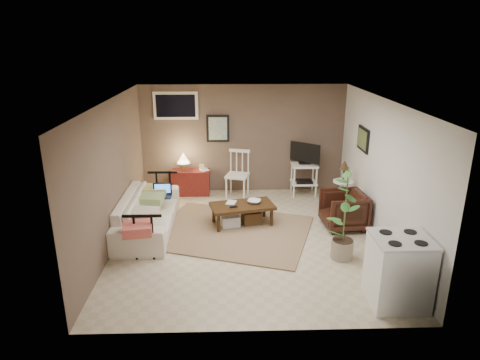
{
  "coord_description": "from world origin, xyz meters",
  "views": [
    {
      "loc": [
        -0.35,
        -6.78,
        3.34
      ],
      "look_at": [
        -0.13,
        0.35,
        0.96
      ],
      "focal_mm": 32.0,
      "sensor_mm": 36.0,
      "label": 1
    }
  ],
  "objects_px": {
    "coffee_table": "(242,213)",
    "sofa": "(147,207)",
    "red_console": "(190,180)",
    "stove": "(399,271)",
    "spindle_chair": "(237,175)",
    "side_table": "(343,180)",
    "potted_plant": "(345,210)",
    "tv_stand": "(304,168)",
    "armchair": "(344,208)"
  },
  "relations": [
    {
      "from": "sofa",
      "to": "side_table",
      "type": "bearing_deg",
      "value": -78.32
    },
    {
      "from": "coffee_table",
      "to": "potted_plant",
      "type": "relative_size",
      "value": 0.81
    },
    {
      "from": "stove",
      "to": "armchair",
      "type": "bearing_deg",
      "value": 92.17
    },
    {
      "from": "coffee_table",
      "to": "side_table",
      "type": "xyz_separation_m",
      "value": [
        2.04,
        0.64,
        0.42
      ]
    },
    {
      "from": "sofa",
      "to": "armchair",
      "type": "distance_m",
      "value": 3.57
    },
    {
      "from": "red_console",
      "to": "side_table",
      "type": "relative_size",
      "value": 0.91
    },
    {
      "from": "red_console",
      "to": "spindle_chair",
      "type": "bearing_deg",
      "value": -8.73
    },
    {
      "from": "tv_stand",
      "to": "armchair",
      "type": "xyz_separation_m",
      "value": [
        0.43,
        -1.75,
        -0.25
      ]
    },
    {
      "from": "spindle_chair",
      "to": "stove",
      "type": "distance_m",
      "value": 4.53
    },
    {
      "from": "coffee_table",
      "to": "armchair",
      "type": "bearing_deg",
      "value": -4.65
    },
    {
      "from": "coffee_table",
      "to": "sofa",
      "type": "relative_size",
      "value": 0.55
    },
    {
      "from": "red_console",
      "to": "spindle_chair",
      "type": "xyz_separation_m",
      "value": [
        1.05,
        -0.16,
        0.15
      ]
    },
    {
      "from": "spindle_chair",
      "to": "side_table",
      "type": "bearing_deg",
      "value": -23.7
    },
    {
      "from": "sofa",
      "to": "spindle_chair",
      "type": "height_order",
      "value": "spindle_chair"
    },
    {
      "from": "sofa",
      "to": "stove",
      "type": "distance_m",
      "value": 4.37
    },
    {
      "from": "potted_plant",
      "to": "stove",
      "type": "height_order",
      "value": "potted_plant"
    },
    {
      "from": "side_table",
      "to": "red_console",
      "type": "bearing_deg",
      "value": 161.06
    },
    {
      "from": "tv_stand",
      "to": "stove",
      "type": "height_order",
      "value": "tv_stand"
    },
    {
      "from": "potted_plant",
      "to": "red_console",
      "type": "bearing_deg",
      "value": 131.18
    },
    {
      "from": "red_console",
      "to": "armchair",
      "type": "xyz_separation_m",
      "value": [
        2.95,
        -1.86,
        0.04
      ]
    },
    {
      "from": "sofa",
      "to": "armchair",
      "type": "bearing_deg",
      "value": -90.17
    },
    {
      "from": "coffee_table",
      "to": "side_table",
      "type": "distance_m",
      "value": 2.18
    },
    {
      "from": "spindle_chair",
      "to": "side_table",
      "type": "height_order",
      "value": "side_table"
    },
    {
      "from": "spindle_chair",
      "to": "side_table",
      "type": "distance_m",
      "value": 2.28
    },
    {
      "from": "side_table",
      "to": "armchair",
      "type": "relative_size",
      "value": 1.41
    },
    {
      "from": "side_table",
      "to": "stove",
      "type": "distance_m",
      "value": 3.16
    },
    {
      "from": "spindle_chair",
      "to": "sofa",
      "type": "bearing_deg",
      "value": -134.65
    },
    {
      "from": "tv_stand",
      "to": "spindle_chair",
      "type": "bearing_deg",
      "value": -177.93
    },
    {
      "from": "armchair",
      "to": "potted_plant",
      "type": "distance_m",
      "value": 1.28
    },
    {
      "from": "tv_stand",
      "to": "stove",
      "type": "xyz_separation_m",
      "value": [
        0.52,
        -4.12,
        -0.15
      ]
    },
    {
      "from": "tv_stand",
      "to": "side_table",
      "type": "height_order",
      "value": "tv_stand"
    },
    {
      "from": "coffee_table",
      "to": "red_console",
      "type": "height_order",
      "value": "red_console"
    },
    {
      "from": "side_table",
      "to": "stove",
      "type": "bearing_deg",
      "value": -91.63
    },
    {
      "from": "coffee_table",
      "to": "spindle_chair",
      "type": "height_order",
      "value": "spindle_chair"
    },
    {
      "from": "side_table",
      "to": "armchair",
      "type": "bearing_deg",
      "value": -102.84
    },
    {
      "from": "armchair",
      "to": "potted_plant",
      "type": "xyz_separation_m",
      "value": [
        -0.31,
        -1.16,
        0.44
      ]
    },
    {
      "from": "sofa",
      "to": "potted_plant",
      "type": "bearing_deg",
      "value": -109.74
    },
    {
      "from": "spindle_chair",
      "to": "potted_plant",
      "type": "relative_size",
      "value": 0.66
    },
    {
      "from": "spindle_chair",
      "to": "stove",
      "type": "relative_size",
      "value": 1.08
    },
    {
      "from": "coffee_table",
      "to": "sofa",
      "type": "bearing_deg",
      "value": -175.32
    },
    {
      "from": "coffee_table",
      "to": "sofa",
      "type": "height_order",
      "value": "sofa"
    },
    {
      "from": "sofa",
      "to": "spindle_chair",
      "type": "bearing_deg",
      "value": -44.65
    },
    {
      "from": "spindle_chair",
      "to": "tv_stand",
      "type": "distance_m",
      "value": 1.48
    },
    {
      "from": "red_console",
      "to": "stove",
      "type": "bearing_deg",
      "value": -54.25
    },
    {
      "from": "tv_stand",
      "to": "potted_plant",
      "type": "xyz_separation_m",
      "value": [
        0.12,
        -2.91,
        0.2
      ]
    },
    {
      "from": "side_table",
      "to": "coffee_table",
      "type": "bearing_deg",
      "value": -162.69
    },
    {
      "from": "side_table",
      "to": "potted_plant",
      "type": "bearing_deg",
      "value": -104.21
    },
    {
      "from": "tv_stand",
      "to": "side_table",
      "type": "bearing_deg",
      "value": -57.79
    },
    {
      "from": "tv_stand",
      "to": "coffee_table",
      "type": "bearing_deg",
      "value": -131.75
    },
    {
      "from": "coffee_table",
      "to": "spindle_chair",
      "type": "xyz_separation_m",
      "value": [
        -0.04,
        1.55,
        0.24
      ]
    }
  ]
}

